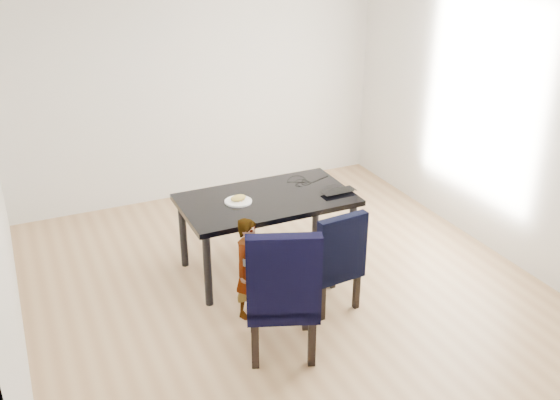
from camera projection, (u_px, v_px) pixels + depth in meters
name	position (u px, v px, depth m)	size (l,w,h in m)	color
floor	(289.00, 293.00, 5.70)	(4.50, 5.00, 0.01)	tan
wall_back	(197.00, 85.00, 7.20)	(4.50, 0.01, 2.70)	white
wall_front	(509.00, 317.00, 3.06)	(4.50, 0.01, 2.70)	silver
wall_right	(502.00, 120.00, 5.98)	(0.01, 5.00, 2.70)	silver
dining_table	(267.00, 233.00, 5.95)	(1.60, 0.90, 0.75)	black
chair_left	(282.00, 287.00, 4.75)	(0.54, 0.56, 1.13)	black
chair_right	(329.00, 257.00, 5.36)	(0.45, 0.47, 0.93)	black
child	(250.00, 268.00, 5.22)	(0.33, 0.22, 0.91)	#FF9D15
plate	(238.00, 201.00, 5.70)	(0.25, 0.25, 0.01)	white
sandwich	(238.00, 198.00, 5.68)	(0.15, 0.07, 0.06)	gold
laptop	(336.00, 190.00, 5.92)	(0.33, 0.21, 0.03)	black
cable_tangle	(303.00, 183.00, 6.09)	(0.15, 0.15, 0.01)	black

